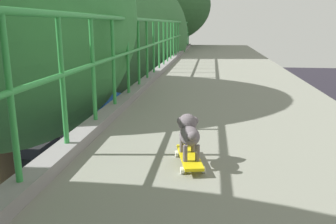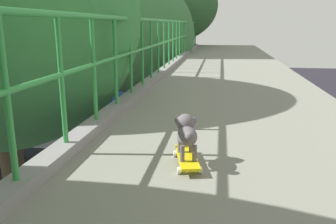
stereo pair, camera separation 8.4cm
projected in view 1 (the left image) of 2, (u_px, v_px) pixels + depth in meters
car_red_taxi_fifth at (72, 193)px, 13.40m from camera, size 1.95×4.01×1.63m
car_black_sixth at (36, 156)px, 17.24m from camera, size 1.78×4.56×1.44m
city_bus at (111, 84)px, 31.07m from camera, size 2.61×11.48×3.22m
roadside_tree_far at (128, 36)px, 14.39m from camera, size 4.90×4.90×9.02m
roadside_tree_farthest at (156, 7)px, 18.48m from camera, size 5.76×5.76×10.04m
toy_skateboard at (189, 157)px, 2.85m from camera, size 0.27×0.57×0.08m
small_dog at (189, 131)px, 2.82m from camera, size 0.22×0.40×0.32m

